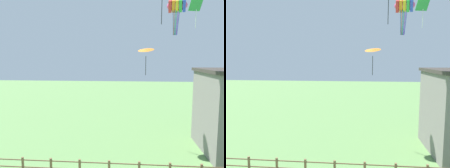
{
  "view_description": "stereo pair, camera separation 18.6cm",
  "coord_description": "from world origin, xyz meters",
  "views": [
    {
      "loc": [
        1.14,
        -5.37,
        6.86
      ],
      "look_at": [
        0.0,
        8.36,
        5.24
      ],
      "focal_mm": 35.0,
      "sensor_mm": 36.0,
      "label": 1
    },
    {
      "loc": [
        1.32,
        -5.35,
        6.86
      ],
      "look_at": [
        0.0,
        8.36,
        5.24
      ],
      "focal_mm": 35.0,
      "sensor_mm": 36.0,
      "label": 2
    }
  ],
  "objects": [
    {
      "name": "wooden_fence",
      "position": [
        0.0,
        6.36,
        0.62
      ],
      "size": [
        20.59,
        0.14,
        1.1
      ],
      "color": "brown",
      "rests_on": "ground_plane"
    },
    {
      "name": "kite_rainbow_parafoil",
      "position": [
        5.69,
        17.27,
        12.0
      ],
      "size": [
        2.22,
        1.8,
        3.57
      ],
      "color": "#E54C8C"
    },
    {
      "name": "kite_orange_delta",
      "position": [
        2.44,
        13.13,
        7.57
      ],
      "size": [
        1.77,
        1.76,
        2.37
      ],
      "color": "orange"
    },
    {
      "name": "kite_green_diamond",
      "position": [
        5.87,
        11.38,
        10.74
      ],
      "size": [
        1.05,
        0.88,
        2.37
      ],
      "color": "green"
    }
  ]
}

